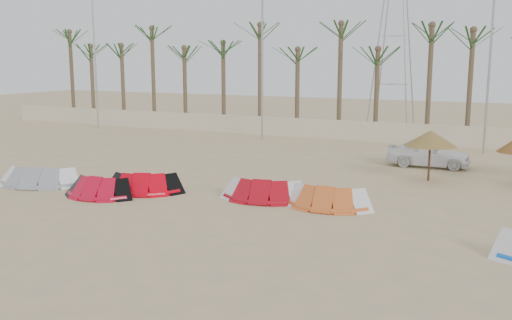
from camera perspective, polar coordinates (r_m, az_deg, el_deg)
The scene contains 14 objects.
ground at distance 18.61m, azimuth -7.82°, elevation -6.94°, with size 120.00×120.00×0.00m, color tan.
boundary_wall at distance 38.48m, azimuth 10.04°, elevation 2.89°, with size 60.00×0.30×1.30m, color beige.
palm_line at distance 39.49m, azimuth 11.83°, elevation 11.45°, with size 52.00×4.00×7.70m.
lamp_a at distance 45.80m, azimuth -15.79°, elevation 10.24°, with size 1.25×0.14×11.00m.
lamp_b at distance 38.27m, azimuth 0.68°, elevation 10.69°, with size 1.25×0.14×11.00m.
lamp_c at distance 34.98m, azimuth 22.46°, elevation 9.97°, with size 1.25×0.14×11.00m.
pylon at distance 44.14m, azimuth 13.27°, elevation 2.85°, with size 3.00×3.00×14.00m, color #A5A8AD, non-canonical shape.
kite_grey at distance 26.46m, azimuth -20.50°, elevation -1.41°, with size 3.83×2.31×0.90m.
kite_red_left at distance 23.55m, azimuth -15.10°, elevation -2.50°, with size 3.00×1.74×0.90m.
kite_red_mid at distance 23.92m, azimuth -10.77°, elevation -2.13°, with size 3.56×2.46×0.90m.
kite_red_right at distance 22.31m, azimuth 1.08°, elevation -2.84°, with size 3.50×1.97×0.90m.
kite_orange at distance 21.34m, azimuth 7.37°, elevation -3.53°, with size 3.26×1.62×0.90m.
parasol_left at distance 26.42m, azimuth 17.05°, elevation 2.09°, with size 2.30×2.30×2.28m.
car at distance 30.03m, azimuth 16.85°, elevation 0.64°, with size 1.63×4.05×1.38m, color white.
Camera 1 is at (9.66, -14.94, 5.46)m, focal length 40.00 mm.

